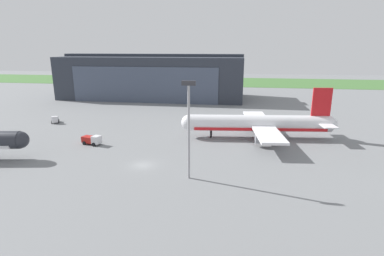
% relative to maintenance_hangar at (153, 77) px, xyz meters
% --- Properties ---
extents(ground_plane, '(440.00, 440.00, 0.00)m').
position_rel_maintenance_hangar_xyz_m(ground_plane, '(20.90, -82.55, -9.57)').
color(ground_plane, slate).
extents(grass_field_strip, '(440.00, 56.00, 0.08)m').
position_rel_maintenance_hangar_xyz_m(grass_field_strip, '(20.90, 71.39, -9.53)').
color(grass_field_strip, '#447238').
rests_on(grass_field_strip, ground_plane).
extents(maintenance_hangar, '(82.88, 29.91, 20.07)m').
position_rel_maintenance_hangar_xyz_m(maintenance_hangar, '(0.00, 0.00, 0.00)').
color(maintenance_hangar, '#2D333D').
rests_on(maintenance_hangar, ground_plane).
extents(airliner_far_left, '(40.05, 32.35, 13.28)m').
position_rel_maintenance_hangar_xyz_m(airliner_far_left, '(45.06, -59.79, -5.74)').
color(airliner_far_left, silver).
rests_on(airliner_far_left, ground_plane).
extents(pushback_tractor, '(5.21, 3.32, 2.34)m').
position_rel_maintenance_hangar_xyz_m(pushback_tractor, '(4.56, -71.55, -8.33)').
color(pushback_tractor, silver).
rests_on(pushback_tractor, ground_plane).
extents(baggage_tug, '(3.41, 4.04, 2.26)m').
position_rel_maintenance_hangar_xyz_m(baggage_tug, '(-17.19, -52.75, -8.48)').
color(baggage_tug, silver).
rests_on(baggage_tug, ground_plane).
extents(apron_light_mast, '(2.40, 0.50, 17.67)m').
position_rel_maintenance_hangar_xyz_m(apron_light_mast, '(31.10, -87.24, 0.87)').
color(apron_light_mast, '#99999E').
rests_on(apron_light_mast, ground_plane).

